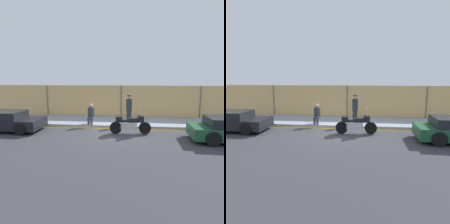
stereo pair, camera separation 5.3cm
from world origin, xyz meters
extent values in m
plane|color=#38383D|center=(0.00, 0.00, 0.00)|extent=(120.00, 120.00, 0.00)
cube|color=#8E93A3|center=(0.00, 2.46, 0.09)|extent=(43.27, 3.06, 0.17)
cube|color=gold|center=(0.00, 0.84, 0.00)|extent=(43.27, 0.18, 0.01)
cube|color=#E5B26B|center=(0.00, 4.08, 1.27)|extent=(41.11, 0.08, 2.53)
cylinder|color=#4C4C51|center=(-5.82, 3.98, 1.27)|extent=(0.05, 0.05, 2.53)
cylinder|color=#4C4C51|center=(0.00, 3.98, 1.27)|extent=(0.05, 0.05, 2.53)
cylinder|color=#4C4C51|center=(5.82, 3.98, 1.27)|extent=(0.05, 0.05, 2.53)
cylinder|color=black|center=(1.58, -0.11, 0.34)|extent=(0.69, 0.18, 0.68)
cylinder|color=black|center=(-0.05, -0.22, 0.34)|extent=(0.69, 0.18, 0.68)
cube|color=silver|center=(0.68, -0.17, 0.49)|extent=(0.92, 0.34, 0.43)
cube|color=black|center=(0.91, -0.15, 0.79)|extent=(0.54, 0.34, 0.22)
cube|color=black|center=(0.58, -0.18, 0.75)|extent=(0.62, 0.32, 0.10)
cube|color=black|center=(1.34, -0.13, 0.87)|extent=(0.35, 0.50, 0.34)
cube|color=silver|center=(1.34, -0.13, 1.25)|extent=(0.13, 0.43, 0.42)
cube|color=black|center=(0.13, -0.21, 0.85)|extent=(0.39, 0.53, 0.30)
cylinder|color=#1E2328|center=(0.65, 2.06, 0.56)|extent=(0.31, 0.31, 0.78)
cylinder|color=#1E2328|center=(0.65, 2.06, 1.34)|extent=(0.38, 0.38, 0.78)
sphere|color=tan|center=(0.65, 2.06, 1.85)|extent=(0.24, 0.24, 0.24)
cylinder|color=black|center=(0.65, 2.06, 1.95)|extent=(0.27, 0.27, 0.05)
cylinder|color=#2D3342|center=(-1.89, 1.04, 0.38)|extent=(0.14, 0.14, 0.41)
cylinder|color=#2D3342|center=(-1.70, 1.04, 0.38)|extent=(0.14, 0.14, 0.41)
cube|color=#2D3342|center=(-1.79, 1.24, 0.58)|extent=(0.36, 0.41, 0.10)
cylinder|color=#2D3338|center=(-1.79, 1.45, 0.92)|extent=(0.43, 0.43, 0.57)
sphere|color=tan|center=(-1.79, 1.45, 1.33)|extent=(0.26, 0.26, 0.26)
cylinder|color=black|center=(4.64, -0.20, 0.35)|extent=(0.71, 0.24, 0.70)
cylinder|color=black|center=(4.58, -1.87, 0.35)|extent=(0.71, 0.24, 0.70)
cube|color=black|center=(-6.53, -0.19, 0.47)|extent=(4.22, 1.88, 0.57)
cube|color=black|center=(-6.74, -0.19, 0.97)|extent=(2.33, 1.63, 0.42)
cylinder|color=black|center=(-5.22, 0.64, 0.34)|extent=(0.68, 0.23, 0.67)
cylinder|color=black|center=(-5.25, -1.07, 0.34)|extent=(0.68, 0.23, 0.67)
camera|label=1|loc=(0.84, -11.10, 3.16)|focal=32.00mm
camera|label=2|loc=(0.90, -11.10, 3.16)|focal=32.00mm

